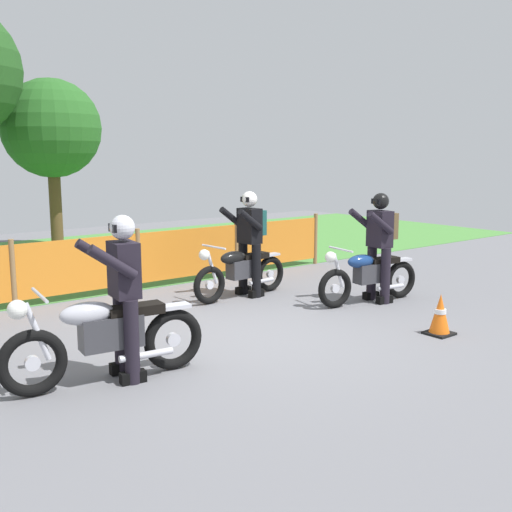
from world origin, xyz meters
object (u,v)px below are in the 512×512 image
Objects in this scene: traffic_cone at (440,315)px; rider_trailing at (380,241)px; rider_lead at (123,291)px; motorcycle_trailing at (368,275)px; motorcycle_third at (241,271)px; motorcycle_lead at (105,336)px; rider_third at (250,237)px.

rider_trailing is at bearing 65.78° from traffic_cone.
rider_lead is 3.19× the size of traffic_cone.
rider_lead is at bearing 164.58° from traffic_cone.
motorcycle_third is (-1.33, 1.50, -0.00)m from motorcycle_trailing.
motorcycle_lead is 3.96× the size of traffic_cone.
rider_lead is 3.91m from rider_third.
motorcycle_lead is 4.85m from rider_trailing.
traffic_cone is (-0.54, -1.69, -0.17)m from motorcycle_trailing.
motorcycle_third is 3.29m from traffic_cone.
rider_third is at bearing -139.58° from rider_lead.
rider_lead is (-4.39, -0.63, 0.48)m from motorcycle_trailing.
motorcycle_third is at bearing -40.12° from motorcycle_trailing.
motorcycle_trailing is 3.56× the size of traffic_cone.
rider_trailing reaches higher than motorcycle_trailing.
motorcycle_trailing is at bearing 72.18° from traffic_cone.
rider_lead is at bearing 30.13° from motorcycle_third.
motorcycle_trailing is 1.78m from traffic_cone.
rider_third is at bearing -45.12° from motorcycle_trailing.
motorcycle_trailing is 0.56m from rider_trailing.
rider_third is at bearing -179.49° from motorcycle_third.
motorcycle_lead is at bearing 15.16° from rider_trailing.
motorcycle_third is 3.76m from rider_lead.
motorcycle_trailing is 1.12× the size of rider_trailing.
motorcycle_trailing is at bearing 0.51° from rider_trailing.
motorcycle_third is at bearing -138.09° from rider_lead.
motorcycle_trailing is at bearing 121.82° from rider_third.
rider_third is (3.26, 2.15, 0.03)m from rider_lead.
motorcycle_trailing is 1.00× the size of motorcycle_third.
rider_trailing and rider_third have the same top height.
rider_lead and rider_trailing have the same top height.
rider_lead is (0.20, -0.02, 0.44)m from motorcycle_lead.
motorcycle_lead is at bearing 15.81° from motorcycle_trailing.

